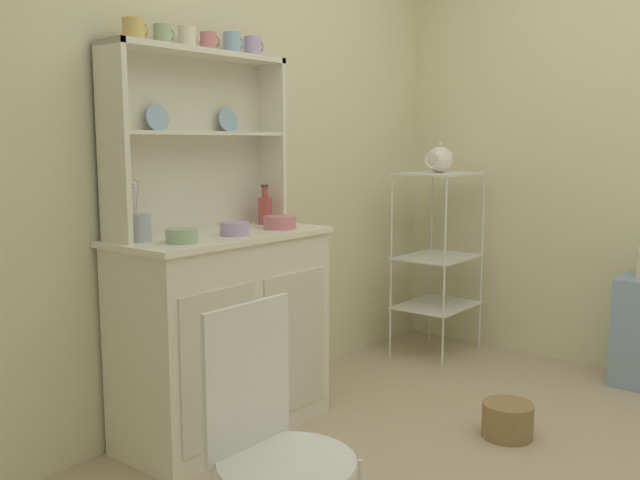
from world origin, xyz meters
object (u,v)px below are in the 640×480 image
at_px(hutch_cabinet, 224,332).
at_px(bakers_rack, 438,244).
at_px(bowl_mixing_large, 182,236).
at_px(floor_basket, 508,420).
at_px(porcelain_teapot, 440,159).
at_px(jam_bottle, 265,209).
at_px(wire_chair, 270,433).
at_px(utensil_jar, 141,226).
at_px(hutch_shelf_unit, 194,129).
at_px(cup_gold_0, 134,30).

height_order(hutch_cabinet, bakers_rack, bakers_rack).
bearing_deg(bowl_mixing_large, floor_basket, -42.15).
relative_size(bakers_rack, floor_basket, 4.98).
relative_size(hutch_cabinet, porcelain_teapot, 3.98).
bearing_deg(jam_bottle, wire_chair, -136.38).
bearing_deg(jam_bottle, porcelain_teapot, -10.86).
xyz_separation_m(bowl_mixing_large, porcelain_teapot, (1.86, -0.08, 0.26)).
bearing_deg(utensil_jar, wire_chair, -110.68).
distance_m(hutch_cabinet, hutch_shelf_unit, 0.88).
bearing_deg(bakers_rack, utensil_jar, 173.30).
relative_size(hutch_cabinet, bowl_mixing_large, 7.83).
bearing_deg(cup_gold_0, bowl_mixing_large, -78.01).
xyz_separation_m(hutch_cabinet, jam_bottle, (0.35, 0.09, 0.50)).
relative_size(hutch_shelf_unit, utensil_jar, 3.64).
bearing_deg(wire_chair, floor_basket, 14.44).
distance_m(wire_chair, porcelain_teapot, 2.55).
relative_size(floor_basket, jam_bottle, 1.17).
bearing_deg(wire_chair, bowl_mixing_large, 77.39).
xyz_separation_m(cup_gold_0, bowl_mixing_large, (0.04, -0.20, -0.78)).
distance_m(cup_gold_0, jam_bottle, 1.00).
distance_m(wire_chair, cup_gold_0, 1.65).
bearing_deg(bakers_rack, floor_basket, -135.65).
bearing_deg(bakers_rack, wire_chair, -160.67).
bearing_deg(porcelain_teapot, bowl_mixing_large, 177.68).
relative_size(hutch_cabinet, floor_basket, 4.42).
height_order(bowl_mixing_large, porcelain_teapot, porcelain_teapot).
bearing_deg(floor_basket, wire_chair, 179.31).
bearing_deg(wire_chair, hutch_shelf_unit, 71.57).
bearing_deg(floor_basket, cup_gold_0, 133.44).
bearing_deg(utensil_jar, hutch_shelf_unit, 13.47).
xyz_separation_m(hutch_shelf_unit, bakers_rack, (1.58, -0.31, -0.65)).
relative_size(hutch_shelf_unit, floor_basket, 4.11).
bearing_deg(floor_basket, hutch_cabinet, 126.42).
xyz_separation_m(bakers_rack, jam_bottle, (-1.23, 0.23, 0.28)).
bearing_deg(bakers_rack, jam_bottle, 169.15).
height_order(hutch_shelf_unit, cup_gold_0, cup_gold_0).
distance_m(cup_gold_0, utensil_jar, 0.75).
bearing_deg(utensil_jar, porcelain_teapot, -6.70).
height_order(cup_gold_0, jam_bottle, cup_gold_0).
bearing_deg(jam_bottle, hutch_shelf_unit, 167.67).
xyz_separation_m(wire_chair, floor_basket, (1.48, -0.02, -0.44)).
bearing_deg(jam_bottle, bowl_mixing_large, -165.89).
relative_size(hutch_cabinet, hutch_shelf_unit, 1.08).
height_order(wire_chair, bowl_mixing_large, bowl_mixing_large).
height_order(floor_basket, bowl_mixing_large, bowl_mixing_large).
bearing_deg(bakers_rack, cup_gold_0, 171.89).
xyz_separation_m(bakers_rack, porcelain_teapot, (-0.00, -0.00, 0.49)).
height_order(cup_gold_0, utensil_jar, cup_gold_0).
bearing_deg(cup_gold_0, porcelain_teapot, -8.11).
height_order(wire_chair, jam_bottle, jam_bottle).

